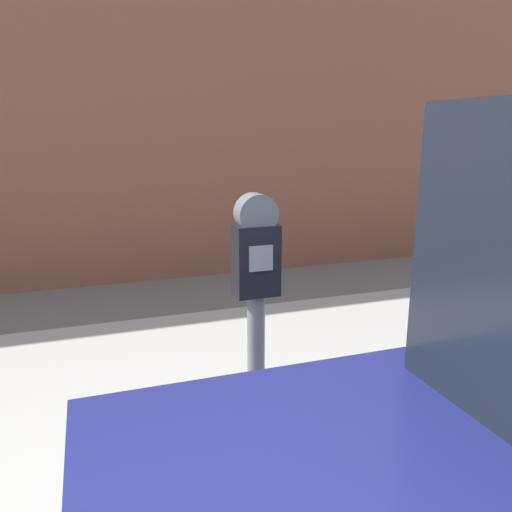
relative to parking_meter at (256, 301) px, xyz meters
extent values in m
cube|color=#ADAAA3|center=(0.15, 0.87, -0.95)|extent=(24.00, 2.80, 0.14)
cube|color=#935642|center=(0.15, 4.04, 1.23)|extent=(24.00, 0.30, 4.52)
cylinder|color=slate|center=(0.00, 0.00, -0.43)|extent=(0.08, 0.08, 0.91)
cube|color=black|center=(0.00, 0.00, 0.18)|extent=(0.19, 0.12, 0.31)
cube|color=gray|center=(0.00, -0.06, 0.21)|extent=(0.10, 0.01, 0.11)
cylinder|color=slate|center=(0.00, 0.00, 0.39)|extent=(0.17, 0.10, 0.17)
camera|label=1|loc=(-0.67, -1.96, 0.72)|focal=35.00mm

